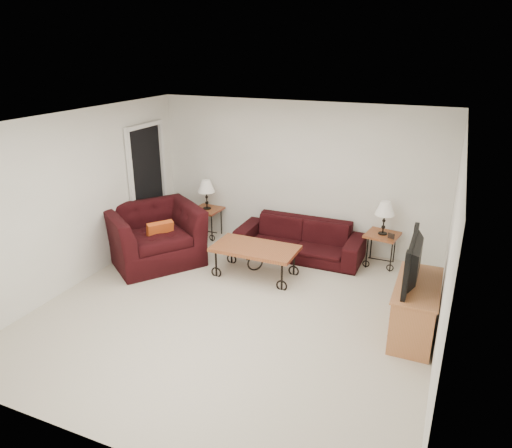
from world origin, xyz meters
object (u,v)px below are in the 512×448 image
(lamp_right, at_px, (384,218))
(backpack, at_px, (348,256))
(lamp_left, at_px, (207,195))
(television, at_px, (420,261))
(coffee_table, at_px, (255,261))
(side_table_right, at_px, (381,249))
(tv_stand, at_px, (415,309))
(armchair, at_px, (154,235))
(sofa, at_px, (299,239))
(side_table_left, at_px, (208,222))

(lamp_right, height_order, backpack, lamp_right)
(lamp_left, height_order, lamp_right, lamp_right)
(lamp_left, bearing_deg, television, -25.49)
(coffee_table, bearing_deg, television, -16.02)
(side_table_right, distance_m, television, 2.07)
(side_table_right, bearing_deg, tv_stand, -69.20)
(side_table_right, relative_size, lamp_right, 1.00)
(lamp_right, height_order, armchair, lamp_right)
(sofa, relative_size, side_table_right, 3.90)
(armchair, bearing_deg, lamp_left, 25.04)
(side_table_right, bearing_deg, sofa, -172.20)
(sofa, height_order, side_table_left, sofa)
(side_table_left, height_order, backpack, side_table_left)
(side_table_left, relative_size, side_table_right, 1.00)
(side_table_left, bearing_deg, television, -25.49)
(side_table_left, xyz_separation_m, side_table_right, (3.15, 0.00, 0.00))
(lamp_left, bearing_deg, backpack, -6.31)
(coffee_table, xyz_separation_m, backpack, (1.25, 0.84, -0.05))
(television, relative_size, backpack, 2.63)
(coffee_table, relative_size, tv_stand, 1.12)
(side_table_left, distance_m, tv_stand, 4.25)
(sofa, xyz_separation_m, television, (1.99, -1.64, 0.67))
(tv_stand, height_order, television, television)
(tv_stand, bearing_deg, side_table_right, 110.80)
(side_table_left, bearing_deg, lamp_right, 0.00)
(lamp_left, relative_size, coffee_table, 0.42)
(lamp_left, distance_m, coffee_table, 1.92)
(tv_stand, distance_m, backpack, 1.92)
(sofa, bearing_deg, lamp_right, 7.80)
(side_table_left, distance_m, armchair, 1.34)
(backpack, bearing_deg, lamp_right, 21.05)
(side_table_right, bearing_deg, television, -69.76)
(side_table_left, height_order, tv_stand, tv_stand)
(sofa, bearing_deg, side_table_left, 174.40)
(coffee_table, relative_size, backpack, 3.30)
(sofa, relative_size, lamp_right, 3.90)
(lamp_right, bearing_deg, side_table_right, 0.00)
(lamp_left, bearing_deg, side_table_right, 0.00)
(armchair, bearing_deg, tv_stand, -60.73)
(television, bearing_deg, armchair, -97.34)
(side_table_left, height_order, armchair, armchair)
(coffee_table, distance_m, armchair, 1.73)
(side_table_left, bearing_deg, coffee_table, -38.29)
(side_table_right, relative_size, coffee_table, 0.42)
(side_table_left, relative_size, coffee_table, 0.42)
(side_table_left, relative_size, backpack, 1.39)
(lamp_right, distance_m, coffee_table, 2.13)
(tv_stand, bearing_deg, television, 180.00)
(side_table_left, bearing_deg, lamp_left, 0.00)
(television, bearing_deg, backpack, -143.45)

